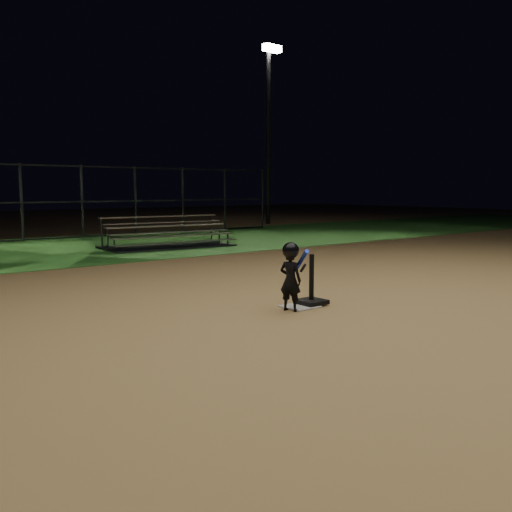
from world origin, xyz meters
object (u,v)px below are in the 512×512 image
at_px(home_plate, 300,307).
at_px(bleacher_right, 168,241).
at_px(light_pole_right, 269,119).
at_px(batting_tee, 311,295).
at_px(child_batter, 291,274).

bearing_deg(home_plate, bleacher_right, 72.28).
relative_size(home_plate, light_pole_right, 0.05).
bearing_deg(home_plate, batting_tee, 1.12).
relative_size(child_batter, light_pole_right, 0.12).
bearing_deg(batting_tee, light_pole_right, 51.78).
relative_size(batting_tee, child_batter, 0.75).
bearing_deg(light_pole_right, child_batter, -129.19).
xyz_separation_m(child_batter, light_pole_right, (12.25, 15.02, 4.43)).
distance_m(batting_tee, child_batter, 0.61).
bearing_deg(light_pole_right, home_plate, -128.77).
xyz_separation_m(batting_tee, light_pole_right, (11.76, 14.94, 4.79)).
xyz_separation_m(home_plate, bleacher_right, (2.71, 8.47, 0.17)).
distance_m(home_plate, light_pole_right, 19.79).
distance_m(home_plate, child_batter, 0.57).
height_order(batting_tee, light_pole_right, light_pole_right).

